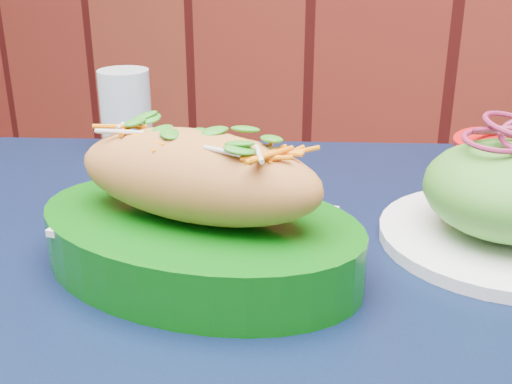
% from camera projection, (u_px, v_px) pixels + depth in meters
% --- Properties ---
extents(cafe_table, '(1.05, 1.05, 0.75)m').
position_uv_depth(cafe_table, '(250.00, 370.00, 0.57)').
color(cafe_table, black).
rests_on(cafe_table, ground).
extents(banh_mi_basket, '(0.30, 0.20, 0.13)m').
position_uv_depth(banh_mi_basket, '(198.00, 217.00, 0.54)').
color(banh_mi_basket, '#085A0C').
rests_on(banh_mi_basket, cafe_table).
extents(salad_plate, '(0.23, 0.23, 0.12)m').
position_uv_depth(salad_plate, '(508.00, 198.00, 0.59)').
color(salad_plate, white).
rests_on(salad_plate, cafe_table).
extents(water_glass, '(0.07, 0.07, 0.11)m').
position_uv_depth(water_glass, '(126.00, 111.00, 0.85)').
color(water_glass, silver).
rests_on(water_glass, cafe_table).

